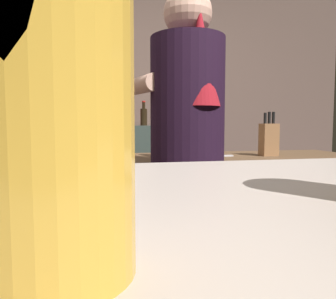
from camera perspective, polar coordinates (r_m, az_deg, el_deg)
name	(u,v)px	position (r m, az deg, el deg)	size (l,w,h in m)	color
wall_back	(120,101)	(3.54, -8.45, 8.49)	(5.20, 0.10, 2.70)	brown
prep_counter	(195,228)	(2.08, 4.73, -13.71)	(2.10, 0.60, 0.91)	brown
back_shelf	(105,180)	(3.29, -11.07, -5.32)	(0.96, 0.36, 1.09)	#323E38
bartender	(188,148)	(1.49, 3.51, 0.22)	(0.49, 0.55, 1.71)	#313230
knife_block	(269,139)	(2.10, 17.41, 1.81)	(0.10, 0.08, 0.27)	#92643D
mixing_bowl	(85,153)	(1.97, -14.43, -0.66)	(0.17, 0.17, 0.05)	#C84F2A
chefs_knife	(214,156)	(1.97, 8.19, -1.15)	(0.24, 0.03, 0.01)	silver
pint_glass_near	(48,104)	(0.15, -20.51, 7.51)	(0.07, 0.07, 0.15)	gold
bottle_olive_oil	(144,116)	(3.23, -4.31, 5.93)	(0.07, 0.07, 0.24)	black
bottle_vinegar	(107,117)	(3.18, -10.76, 5.69)	(0.06, 0.06, 0.22)	red
bottle_soy	(68,116)	(3.32, -17.31, 5.64)	(0.05, 0.05, 0.23)	red
bottle_hot_sauce	(129,115)	(3.34, -6.99, 6.00)	(0.06, 0.06, 0.26)	red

